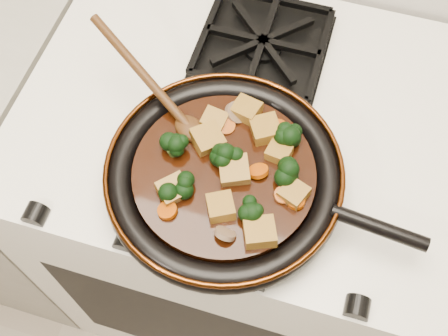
# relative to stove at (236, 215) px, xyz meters

# --- Properties ---
(stove) EXTENTS (0.76, 0.60, 0.90)m
(stove) POSITION_rel_stove_xyz_m (0.00, 0.00, 0.00)
(stove) COLOR white
(stove) RESTS_ON ground
(burner_grate_front) EXTENTS (0.23, 0.23, 0.03)m
(burner_grate_front) POSITION_rel_stove_xyz_m (0.00, -0.14, 0.46)
(burner_grate_front) COLOR black
(burner_grate_front) RESTS_ON stove
(burner_grate_back) EXTENTS (0.23, 0.23, 0.03)m
(burner_grate_back) POSITION_rel_stove_xyz_m (0.00, 0.14, 0.46)
(burner_grate_back) COLOR black
(burner_grate_back) RESTS_ON stove
(skillet) EXTENTS (0.49, 0.36, 0.05)m
(skillet) POSITION_rel_stove_xyz_m (0.02, -0.15, 0.49)
(skillet) COLOR black
(skillet) RESTS_ON burner_grate_front
(braising_sauce) EXTENTS (0.28, 0.28, 0.02)m
(braising_sauce) POSITION_rel_stove_xyz_m (0.01, -0.15, 0.50)
(braising_sauce) COLOR black
(braising_sauce) RESTS_ON skillet
(tofu_cube_0) EXTENTS (0.06, 0.06, 0.03)m
(tofu_cube_0) POSITION_rel_stove_xyz_m (0.06, -0.07, 0.52)
(tofu_cube_0) COLOR olive
(tofu_cube_0) RESTS_ON braising_sauce
(tofu_cube_1) EXTENTS (0.06, 0.06, 0.03)m
(tofu_cube_1) POSITION_rel_stove_xyz_m (-0.05, -0.21, 0.52)
(tofu_cube_1) COLOR olive
(tofu_cube_1) RESTS_ON braising_sauce
(tofu_cube_2) EXTENTS (0.04, 0.04, 0.02)m
(tofu_cube_2) POSITION_rel_stove_xyz_m (0.09, -0.10, 0.52)
(tofu_cube_2) COLOR olive
(tofu_cube_2) RESTS_ON braising_sauce
(tofu_cube_3) EXTENTS (0.06, 0.06, 0.03)m
(tofu_cube_3) POSITION_rel_stove_xyz_m (-0.02, -0.11, 0.52)
(tofu_cube_3) COLOR olive
(tofu_cube_3) RESTS_ON braising_sauce
(tofu_cube_4) EXTENTS (0.05, 0.05, 0.02)m
(tofu_cube_4) POSITION_rel_stove_xyz_m (0.12, -0.16, 0.52)
(tofu_cube_4) COLOR olive
(tofu_cube_4) RESTS_ON braising_sauce
(tofu_cube_5) EXTENTS (0.06, 0.06, 0.03)m
(tofu_cube_5) POSITION_rel_stove_xyz_m (0.03, -0.15, 0.52)
(tofu_cube_5) COLOR olive
(tofu_cube_5) RESTS_ON braising_sauce
(tofu_cube_6) EXTENTS (0.05, 0.05, 0.03)m
(tofu_cube_6) POSITION_rel_stove_xyz_m (0.02, -0.04, 0.52)
(tofu_cube_6) COLOR olive
(tofu_cube_6) RESTS_ON braising_sauce
(tofu_cube_7) EXTENTS (0.05, 0.05, 0.03)m
(tofu_cube_7) POSITION_rel_stove_xyz_m (0.03, -0.21, 0.52)
(tofu_cube_7) COLOR olive
(tofu_cube_7) RESTS_ON braising_sauce
(tofu_cube_8) EXTENTS (0.06, 0.06, 0.03)m
(tofu_cube_8) POSITION_rel_stove_xyz_m (0.09, -0.23, 0.52)
(tofu_cube_8) COLOR olive
(tofu_cube_8) RESTS_ON braising_sauce
(tofu_cube_9) EXTENTS (0.04, 0.04, 0.03)m
(tofu_cube_9) POSITION_rel_stove_xyz_m (-0.02, -0.07, 0.52)
(tofu_cube_9) COLOR olive
(tofu_cube_9) RESTS_ON braising_sauce
(broccoli_floret_0) EXTENTS (0.07, 0.06, 0.07)m
(broccoli_floret_0) POSITION_rel_stove_xyz_m (0.02, -0.14, 0.52)
(broccoli_floret_0) COLOR black
(broccoli_floret_0) RESTS_ON braising_sauce
(broccoli_floret_1) EXTENTS (0.09, 0.08, 0.07)m
(broccoli_floret_1) POSITION_rel_stove_xyz_m (-0.04, -0.20, 0.52)
(broccoli_floret_1) COLOR black
(broccoli_floret_1) RESTS_ON braising_sauce
(broccoli_floret_2) EXTENTS (0.07, 0.07, 0.07)m
(broccoli_floret_2) POSITION_rel_stove_xyz_m (0.11, -0.13, 0.52)
(broccoli_floret_2) COLOR black
(broccoli_floret_2) RESTS_ON braising_sauce
(broccoli_floret_3) EXTENTS (0.07, 0.07, 0.08)m
(broccoli_floret_3) POSITION_rel_stove_xyz_m (0.07, -0.20, 0.52)
(broccoli_floret_3) COLOR black
(broccoli_floret_3) RESTS_ON braising_sauce
(broccoli_floret_4) EXTENTS (0.09, 0.08, 0.07)m
(broccoli_floret_4) POSITION_rel_stove_xyz_m (-0.07, -0.15, 0.52)
(broccoli_floret_4) COLOR black
(broccoli_floret_4) RESTS_ON braising_sauce
(broccoli_floret_5) EXTENTS (0.08, 0.08, 0.06)m
(broccoli_floret_5) POSITION_rel_stove_xyz_m (0.09, -0.07, 0.52)
(broccoli_floret_5) COLOR black
(broccoli_floret_5) RESTS_ON braising_sauce
(carrot_coin_0) EXTENTS (0.03, 0.03, 0.02)m
(carrot_coin_0) POSITION_rel_stove_xyz_m (-0.01, -0.08, 0.51)
(carrot_coin_0) COLOR #A94104
(carrot_coin_0) RESTS_ON braising_sauce
(carrot_coin_1) EXTENTS (0.03, 0.03, 0.01)m
(carrot_coin_1) POSITION_rel_stove_xyz_m (0.11, -0.17, 0.51)
(carrot_coin_1) COLOR #A94104
(carrot_coin_1) RESTS_ON braising_sauce
(carrot_coin_2) EXTENTS (0.03, 0.03, 0.01)m
(carrot_coin_2) POSITION_rel_stove_xyz_m (0.07, -0.06, 0.51)
(carrot_coin_2) COLOR #A94104
(carrot_coin_2) RESTS_ON braising_sauce
(carrot_coin_3) EXTENTS (0.03, 0.03, 0.01)m
(carrot_coin_3) POSITION_rel_stove_xyz_m (-0.04, -0.24, 0.51)
(carrot_coin_3) COLOR #A94104
(carrot_coin_3) RESTS_ON braising_sauce
(carrot_coin_4) EXTENTS (0.03, 0.03, 0.01)m
(carrot_coin_4) POSITION_rel_stove_xyz_m (0.13, -0.17, 0.51)
(carrot_coin_4) COLOR #A94104
(carrot_coin_4) RESTS_ON braising_sauce
(carrot_coin_5) EXTENTS (0.03, 0.03, 0.03)m
(carrot_coin_5) POSITION_rel_stove_xyz_m (0.06, -0.14, 0.51)
(carrot_coin_5) COLOR #A94104
(carrot_coin_5) RESTS_ON braising_sauce
(mushroom_slice_0) EXTENTS (0.04, 0.04, 0.03)m
(mushroom_slice_0) POSITION_rel_stove_xyz_m (0.00, -0.05, 0.52)
(mushroom_slice_0) COLOR brown
(mushroom_slice_0) RESTS_ON braising_sauce
(mushroom_slice_1) EXTENTS (0.04, 0.03, 0.03)m
(mushroom_slice_1) POSITION_rel_stove_xyz_m (0.05, -0.25, 0.52)
(mushroom_slice_1) COLOR brown
(mushroom_slice_1) RESTS_ON braising_sauce
(mushroom_slice_2) EXTENTS (0.04, 0.04, 0.02)m
(mushroom_slice_2) POSITION_rel_stove_xyz_m (0.05, -0.06, 0.52)
(mushroom_slice_2) COLOR brown
(mushroom_slice_2) RESTS_ON braising_sauce
(mushroom_slice_3) EXTENTS (0.05, 0.05, 0.02)m
(mushroom_slice_3) POSITION_rel_stove_xyz_m (0.06, -0.06, 0.52)
(mushroom_slice_3) COLOR brown
(mushroom_slice_3) RESTS_ON braising_sauce
(wooden_spoon) EXTENTS (0.14, 0.10, 0.24)m
(wooden_spoon) POSITION_rel_stove_xyz_m (-0.11, -0.06, 0.53)
(wooden_spoon) COLOR #3F230D
(wooden_spoon) RESTS_ON braising_sauce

